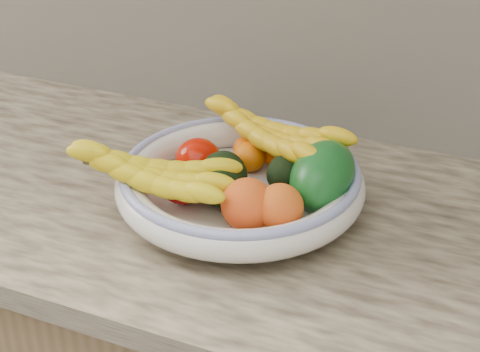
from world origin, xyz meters
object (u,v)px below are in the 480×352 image
fruit_bowl (240,182)px  banana_bunch_front (151,178)px  green_mango (323,176)px  banana_bunch_back (270,138)px

fruit_bowl → banana_bunch_front: (-0.11, -0.09, 0.03)m
green_mango → banana_bunch_back: (-0.11, 0.06, 0.01)m
fruit_bowl → green_mango: size_ratio=2.66×
fruit_bowl → banana_bunch_front: bearing=-138.8°
green_mango → banana_bunch_front: green_mango is taller
banana_bunch_back → banana_bunch_front: size_ratio=1.06×
fruit_bowl → banana_bunch_back: (0.01, 0.09, 0.04)m
fruit_bowl → banana_bunch_back: bearing=80.6°
banana_bunch_front → green_mango: bearing=19.3°
green_mango → banana_bunch_front: size_ratio=0.53×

